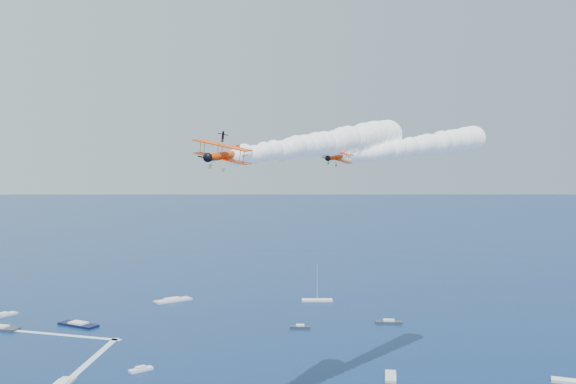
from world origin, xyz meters
TOP-DOWN VIEW (x-y plane):
  - biplane_lead at (22.86, 38.96)m, footprint 8.83×10.07m
  - biplane_trail at (-9.82, 21.00)m, footprint 12.10×13.25m
  - smoke_trail_lead at (53.83, 50.08)m, footprint 68.37×46.60m
  - smoke_trail_trail at (19.11, 36.67)m, footprint 68.88×59.18m
  - spectator_boats at (-9.39, 120.85)m, footprint 205.42×164.67m

SIDE VIEW (x-z plane):
  - spectator_boats at x=-9.39m, z-range 0.00..0.70m
  - biplane_lead at x=22.86m, z-range 52.58..59.15m
  - biplane_trail at x=-9.82m, z-range 52.14..60.06m
  - smoke_trail_lead at x=53.83m, z-range 52.52..64.27m
  - smoke_trail_trail at x=19.11m, z-range 52.75..64.51m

